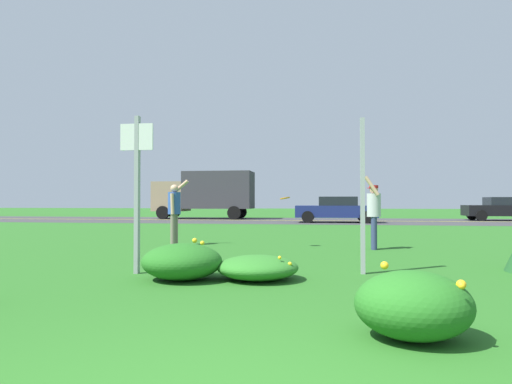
{
  "coord_description": "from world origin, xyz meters",
  "views": [
    {
      "loc": [
        0.49,
        -2.16,
        1.19
      ],
      "look_at": [
        -1.21,
        8.89,
        1.42
      ],
      "focal_mm": 32.03,
      "sensor_mm": 36.0,
      "label": 1
    }
  ],
  "objects_px": {
    "sign_post_near_path": "(137,178)",
    "person_thrower_blue_shirt": "(174,209)",
    "car_black_leftmost": "(503,209)",
    "sign_post_by_roadside": "(363,196)",
    "frisbee_orange": "(285,198)",
    "box_truck_tan": "(206,192)",
    "car_navy_center_left": "(336,209)",
    "person_catcher_red_cap_gray_shirt": "(374,210)"
  },
  "relations": [
    {
      "from": "sign_post_by_roadside",
      "to": "person_thrower_blue_shirt",
      "type": "relative_size",
      "value": 1.44
    },
    {
      "from": "person_catcher_red_cap_gray_shirt",
      "to": "box_truck_tan",
      "type": "height_order",
      "value": "box_truck_tan"
    },
    {
      "from": "sign_post_by_roadside",
      "to": "person_thrower_blue_shirt",
      "type": "bearing_deg",
      "value": 138.14
    },
    {
      "from": "sign_post_near_path",
      "to": "sign_post_by_roadside",
      "type": "distance_m",
      "value": 3.74
    },
    {
      "from": "frisbee_orange",
      "to": "person_catcher_red_cap_gray_shirt",
      "type": "bearing_deg",
      "value": -4.85
    },
    {
      "from": "sign_post_near_path",
      "to": "car_black_leftmost",
      "type": "xyz_separation_m",
      "value": [
        13.97,
        23.07,
        -0.84
      ]
    },
    {
      "from": "sign_post_near_path",
      "to": "sign_post_by_roadside",
      "type": "xyz_separation_m",
      "value": [
        3.69,
        0.54,
        -0.29
      ]
    },
    {
      "from": "car_black_leftmost",
      "to": "sign_post_near_path",
      "type": "bearing_deg",
      "value": -121.19
    },
    {
      "from": "person_thrower_blue_shirt",
      "to": "car_black_leftmost",
      "type": "xyz_separation_m",
      "value": [
        14.93,
        18.36,
        -0.25
      ]
    },
    {
      "from": "person_thrower_blue_shirt",
      "to": "person_catcher_red_cap_gray_shirt",
      "type": "xyz_separation_m",
      "value": [
        5.22,
        -0.25,
        -0.02
      ]
    },
    {
      "from": "sign_post_near_path",
      "to": "car_navy_center_left",
      "type": "height_order",
      "value": "sign_post_near_path"
    },
    {
      "from": "sign_post_near_path",
      "to": "frisbee_orange",
      "type": "distance_m",
      "value": 5.08
    },
    {
      "from": "sign_post_by_roadside",
      "to": "frisbee_orange",
      "type": "bearing_deg",
      "value": 111.89
    },
    {
      "from": "person_thrower_blue_shirt",
      "to": "frisbee_orange",
      "type": "xyz_separation_m",
      "value": [
        3.0,
        -0.06,
        0.28
      ]
    },
    {
      "from": "car_black_leftmost",
      "to": "car_navy_center_left",
      "type": "bearing_deg",
      "value": -157.86
    },
    {
      "from": "person_thrower_blue_shirt",
      "to": "box_truck_tan",
      "type": "bearing_deg",
      "value": 102.41
    },
    {
      "from": "person_thrower_blue_shirt",
      "to": "sign_post_by_roadside",
      "type": "bearing_deg",
      "value": -41.86
    },
    {
      "from": "person_catcher_red_cap_gray_shirt",
      "to": "sign_post_by_roadside",
      "type": "bearing_deg",
      "value": -98.32
    },
    {
      "from": "sign_post_near_path",
      "to": "box_truck_tan",
      "type": "bearing_deg",
      "value": 102.23
    },
    {
      "from": "car_black_leftmost",
      "to": "car_navy_center_left",
      "type": "xyz_separation_m",
      "value": [
        -10.28,
        -4.18,
        0.0
      ]
    },
    {
      "from": "box_truck_tan",
      "to": "person_catcher_red_cap_gray_shirt",
      "type": "bearing_deg",
      "value": -63.54
    },
    {
      "from": "frisbee_orange",
      "to": "box_truck_tan",
      "type": "relative_size",
      "value": 0.04
    },
    {
      "from": "sign_post_by_roadside",
      "to": "frisbee_orange",
      "type": "distance_m",
      "value": 4.42
    },
    {
      "from": "person_thrower_blue_shirt",
      "to": "frisbee_orange",
      "type": "height_order",
      "value": "person_thrower_blue_shirt"
    },
    {
      "from": "person_catcher_red_cap_gray_shirt",
      "to": "box_truck_tan",
      "type": "bearing_deg",
      "value": 116.46
    },
    {
      "from": "sign_post_near_path",
      "to": "box_truck_tan",
      "type": "distance_m",
      "value": 23.6
    },
    {
      "from": "sign_post_near_path",
      "to": "box_truck_tan",
      "type": "relative_size",
      "value": 0.39
    },
    {
      "from": "sign_post_near_path",
      "to": "car_navy_center_left",
      "type": "relative_size",
      "value": 0.58
    },
    {
      "from": "frisbee_orange",
      "to": "person_thrower_blue_shirt",
      "type": "bearing_deg",
      "value": 178.82
    },
    {
      "from": "sign_post_near_path",
      "to": "person_thrower_blue_shirt",
      "type": "bearing_deg",
      "value": 101.53
    },
    {
      "from": "sign_post_near_path",
      "to": "person_thrower_blue_shirt",
      "type": "relative_size",
      "value": 1.46
    },
    {
      "from": "frisbee_orange",
      "to": "car_navy_center_left",
      "type": "xyz_separation_m",
      "value": [
        1.64,
        14.24,
        -0.53
      ]
    },
    {
      "from": "frisbee_orange",
      "to": "car_navy_center_left",
      "type": "height_order",
      "value": "car_navy_center_left"
    },
    {
      "from": "sign_post_near_path",
      "to": "person_thrower_blue_shirt",
      "type": "xyz_separation_m",
      "value": [
        -0.96,
        4.7,
        -0.59
      ]
    },
    {
      "from": "car_black_leftmost",
      "to": "person_thrower_blue_shirt",
      "type": "bearing_deg",
      "value": -129.1
    },
    {
      "from": "person_thrower_blue_shirt",
      "to": "person_catcher_red_cap_gray_shirt",
      "type": "distance_m",
      "value": 5.23
    },
    {
      "from": "person_thrower_blue_shirt",
      "to": "box_truck_tan",
      "type": "relative_size",
      "value": 0.27
    },
    {
      "from": "sign_post_by_roadside",
      "to": "frisbee_orange",
      "type": "relative_size",
      "value": 9.67
    },
    {
      "from": "frisbee_orange",
      "to": "sign_post_by_roadside",
      "type": "bearing_deg",
      "value": -68.11
    },
    {
      "from": "person_catcher_red_cap_gray_shirt",
      "to": "car_black_leftmost",
      "type": "xyz_separation_m",
      "value": [
        9.7,
        18.61,
        -0.24
      ]
    },
    {
      "from": "sign_post_by_roadside",
      "to": "car_black_leftmost",
      "type": "xyz_separation_m",
      "value": [
        10.27,
        22.53,
        -0.55
      ]
    },
    {
      "from": "person_catcher_red_cap_gray_shirt",
      "to": "car_black_leftmost",
      "type": "height_order",
      "value": "person_catcher_red_cap_gray_shirt"
    }
  ]
}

